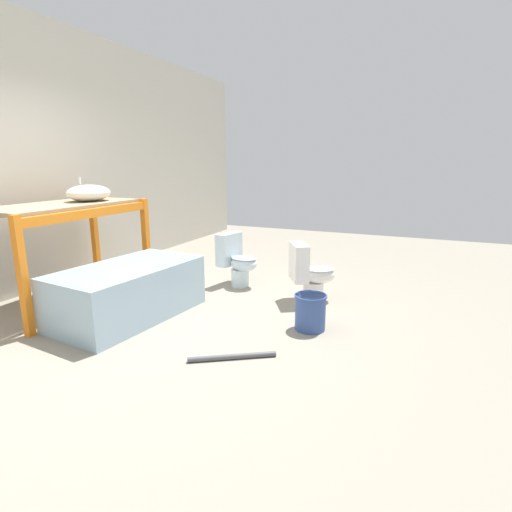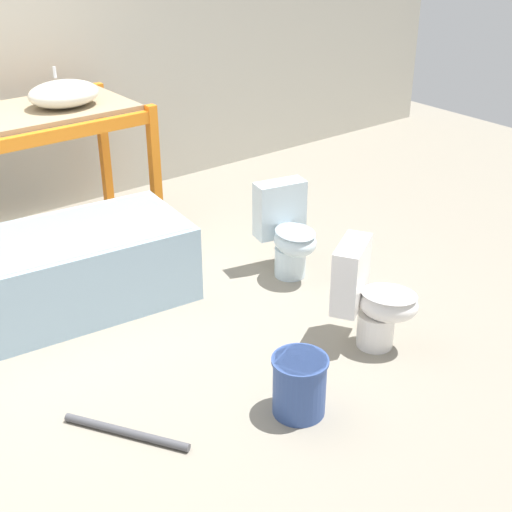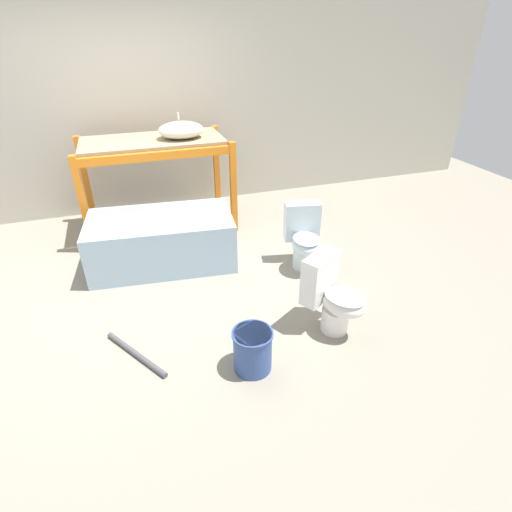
{
  "view_description": "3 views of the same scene",
  "coord_description": "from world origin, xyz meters",
  "px_view_note": "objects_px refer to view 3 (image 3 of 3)",
  "views": [
    {
      "loc": [
        -2.79,
        -2.49,
        1.53
      ],
      "look_at": [
        1.09,
        -0.79,
        0.53
      ],
      "focal_mm": 28.0,
      "sensor_mm": 36.0,
      "label": 1
    },
    {
      "loc": [
        -1.43,
        -3.79,
        2.49
      ],
      "look_at": [
        0.92,
        -0.79,
        0.54
      ],
      "focal_mm": 50.0,
      "sensor_mm": 36.0,
      "label": 2
    },
    {
      "loc": [
        -0.05,
        -3.62,
        2.24
      ],
      "look_at": [
        0.91,
        -0.77,
        0.49
      ],
      "focal_mm": 28.0,
      "sensor_mm": 36.0,
      "label": 3
    }
  ],
  "objects_px": {
    "bathtub_main": "(162,237)",
    "toilet_far": "(304,238)",
    "sink_basin": "(181,130)",
    "toilet_near": "(333,296)",
    "bucket_white": "(253,350)"
  },
  "relations": [
    {
      "from": "toilet_far",
      "to": "bucket_white",
      "type": "relative_size",
      "value": 1.96
    },
    {
      "from": "bathtub_main",
      "to": "toilet_near",
      "type": "relative_size",
      "value": 2.34
    },
    {
      "from": "bathtub_main",
      "to": "toilet_far",
      "type": "bearing_deg",
      "value": -14.93
    },
    {
      "from": "bathtub_main",
      "to": "bucket_white",
      "type": "bearing_deg",
      "value": -70.51
    },
    {
      "from": "sink_basin",
      "to": "toilet_near",
      "type": "height_order",
      "value": "sink_basin"
    },
    {
      "from": "toilet_far",
      "to": "sink_basin",
      "type": "bearing_deg",
      "value": 137.01
    },
    {
      "from": "bathtub_main",
      "to": "bucket_white",
      "type": "xyz_separation_m",
      "value": [
        0.42,
        -1.77,
        -0.13
      ]
    },
    {
      "from": "bathtub_main",
      "to": "toilet_far",
      "type": "distance_m",
      "value": 1.49
    },
    {
      "from": "sink_basin",
      "to": "toilet_near",
      "type": "distance_m",
      "value": 2.65
    },
    {
      "from": "toilet_near",
      "to": "bathtub_main",
      "type": "bearing_deg",
      "value": 96.75
    },
    {
      "from": "toilet_near",
      "to": "toilet_far",
      "type": "bearing_deg",
      "value": 47.69
    },
    {
      "from": "toilet_far",
      "to": "bucket_white",
      "type": "height_order",
      "value": "toilet_far"
    },
    {
      "from": "toilet_near",
      "to": "bucket_white",
      "type": "relative_size",
      "value": 1.96
    },
    {
      "from": "bucket_white",
      "to": "bathtub_main",
      "type": "bearing_deg",
      "value": 103.48
    },
    {
      "from": "sink_basin",
      "to": "toilet_near",
      "type": "bearing_deg",
      "value": -72.41
    }
  ]
}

